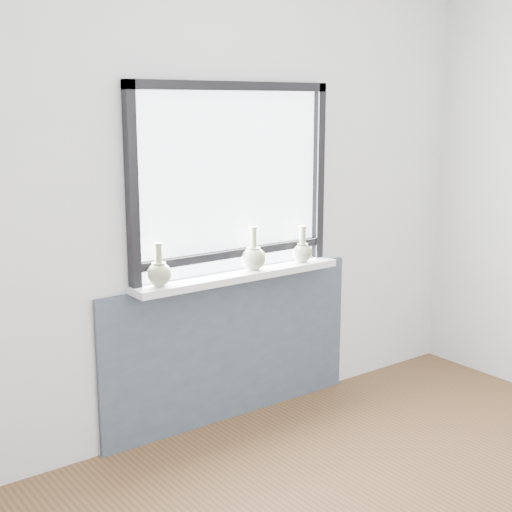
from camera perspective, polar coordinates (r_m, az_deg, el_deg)
back_wall at (r=4.03m, az=-2.21°, el=4.52°), size 3.60×0.02×2.60m
apron_panel at (r=4.21m, az=-1.88°, el=-7.33°), size 1.70×0.03×0.86m
windowsill at (r=4.03m, az=-1.36°, el=-1.56°), size 1.32×0.18×0.04m
window at (r=3.99m, az=-1.92°, el=6.47°), size 1.30×0.06×1.05m
vase_a at (r=3.74m, az=-7.76°, el=-1.32°), size 0.14×0.14×0.23m
vase_b at (r=4.06m, az=-0.19°, el=-0.06°), size 0.14×0.14×0.25m
vase_c at (r=4.28m, az=3.73°, el=0.43°), size 0.12×0.12×0.22m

